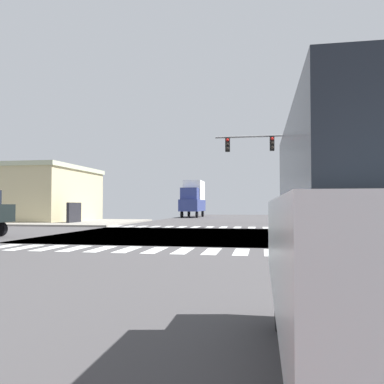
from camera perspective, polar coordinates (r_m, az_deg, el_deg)
name	(u,v)px	position (r m, az deg, el deg)	size (l,w,h in m)	color
ground	(187,235)	(21.09, -0.75, -6.27)	(90.00, 90.00, 0.05)	#424041
sidewalk_corner_ne	(380,225)	(33.93, 25.59, -4.27)	(12.00, 12.00, 0.14)	gray
sidewalk_corner_nw	(69,222)	(36.81, -17.42, -4.18)	(12.00, 12.00, 0.14)	gray
crosswalk_near	(141,250)	(14.08, -7.38, -8.30)	(13.50, 2.00, 0.01)	silver
crosswalk_far	(202,227)	(28.31, 1.52, -5.10)	(13.50, 2.00, 0.01)	silver
traffic_signal_mast	(279,155)	(28.50, 12.48, 5.25)	(7.41, 0.55, 6.88)	gray
street_lamp	(308,160)	(35.88, 16.42, 4.48)	(1.78, 0.32, 9.42)	gray
bank_building	(22,194)	(41.90, -23.34, -0.30)	(13.97, 10.86, 5.28)	tan
box_truck_farside_1	(193,198)	(52.08, 0.14, -0.84)	(2.40, 7.20, 4.85)	black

